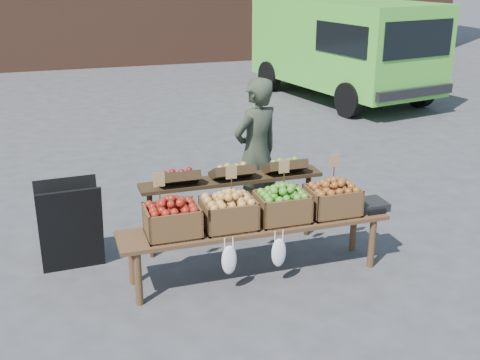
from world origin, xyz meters
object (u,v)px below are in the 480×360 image
object	(u,v)px
delivery_van	(342,50)
crate_russet_pears	(229,214)
vendor	(256,152)
crate_golden_apples	(172,221)
chalkboard_sign	(70,226)
back_table	(232,202)
crate_red_apples	(282,207)
crate_green_apples	(332,201)
weighing_scale	(369,205)
display_bench	(255,249)

from	to	relation	value
delivery_van	crate_russet_pears	size ratio (longest dim) A/B	9.82
vendor	crate_golden_apples	xyz separation A→B (m)	(-1.27, -1.26, -0.17)
chalkboard_sign	back_table	xyz separation A→B (m)	(1.72, 0.01, 0.05)
crate_red_apples	back_table	bearing A→B (deg)	112.21
delivery_van	crate_green_apples	distance (m)	8.24
crate_green_apples	weighing_scale	distance (m)	0.44
vendor	crate_red_apples	size ratio (longest dim) A/B	3.53
weighing_scale	back_table	bearing A→B (deg)	150.43
crate_golden_apples	delivery_van	bearing A→B (deg)	53.34
crate_golden_apples	display_bench	bearing A→B (deg)	0.00
delivery_van	crate_red_apples	world-z (taller)	delivery_van
delivery_van	chalkboard_sign	distance (m)	9.18
crate_red_apples	weighing_scale	distance (m)	0.98
crate_golden_apples	crate_green_apples	size ratio (longest dim) A/B	1.00
chalkboard_sign	weighing_scale	distance (m)	3.07
chalkboard_sign	crate_red_apples	world-z (taller)	chalkboard_sign
vendor	back_table	bearing A→B (deg)	26.76
crate_russet_pears	crate_green_apples	bearing A→B (deg)	0.00
chalkboard_sign	display_bench	distance (m)	1.88
weighing_scale	crate_green_apples	bearing A→B (deg)	180.00
crate_golden_apples	crate_red_apples	world-z (taller)	same
vendor	crate_green_apples	xyz separation A→B (m)	(0.38, -1.26, -0.17)
weighing_scale	crate_red_apples	bearing A→B (deg)	180.00
back_table	weighing_scale	xyz separation A→B (m)	(1.27, -0.72, 0.09)
display_bench	crate_golden_apples	distance (m)	0.93
back_table	display_bench	distance (m)	0.76
weighing_scale	vendor	bearing A→B (deg)	122.65
crate_green_apples	weighing_scale	xyz separation A→B (m)	(0.43, 0.00, -0.10)
back_table	display_bench	bearing A→B (deg)	-88.50
back_table	weighing_scale	size ratio (longest dim) A/B	6.18
crate_golden_apples	crate_red_apples	bearing A→B (deg)	0.00
crate_red_apples	crate_golden_apples	bearing A→B (deg)	180.00
crate_russet_pears	crate_red_apples	xyz separation A→B (m)	(0.55, 0.00, 0.00)
crate_green_apples	crate_russet_pears	bearing A→B (deg)	180.00
crate_golden_apples	back_table	bearing A→B (deg)	41.77
display_bench	crate_golden_apples	bearing A→B (deg)	180.00
delivery_van	crate_golden_apples	world-z (taller)	delivery_van
crate_red_apples	delivery_van	bearing A→B (deg)	59.29
chalkboard_sign	crate_green_apples	bearing A→B (deg)	-18.12
display_bench	crate_green_apples	bearing A→B (deg)	0.00
display_bench	crate_red_apples	distance (m)	0.51
delivery_van	display_bench	size ratio (longest dim) A/B	1.82
display_bench	weighing_scale	size ratio (longest dim) A/B	7.94
crate_russet_pears	crate_red_apples	world-z (taller)	same
vendor	display_bench	distance (m)	1.46
crate_red_apples	weighing_scale	xyz separation A→B (m)	(0.97, 0.00, -0.10)
delivery_van	crate_russet_pears	distance (m)	8.80
crate_red_apples	chalkboard_sign	bearing A→B (deg)	160.56
crate_red_apples	crate_green_apples	size ratio (longest dim) A/B	1.00
delivery_van	crate_russet_pears	xyz separation A→B (m)	(-4.89, -7.31, -0.39)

